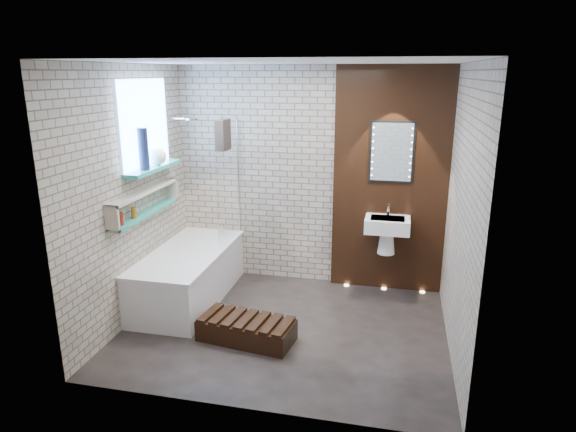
% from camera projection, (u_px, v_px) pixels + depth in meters
% --- Properties ---
extents(ground, '(3.20, 3.20, 0.00)m').
position_uv_depth(ground, '(285.00, 328.00, 5.10)').
color(ground, black).
rests_on(ground, ground).
extents(room_shell, '(3.24, 3.20, 2.60)m').
position_uv_depth(room_shell, '(285.00, 205.00, 4.74)').
color(room_shell, gray).
rests_on(room_shell, ground).
extents(walnut_panel, '(1.30, 0.06, 2.60)m').
position_uv_depth(walnut_panel, '(390.00, 182.00, 5.73)').
color(walnut_panel, black).
rests_on(walnut_panel, ground).
extents(clerestory_window, '(0.18, 1.00, 0.94)m').
position_uv_depth(clerestory_window, '(146.00, 133.00, 5.23)').
color(clerestory_window, '#7FADE0').
rests_on(clerestory_window, room_shell).
extents(display_niche, '(0.14, 1.30, 0.26)m').
position_uv_depth(display_niche, '(145.00, 203.00, 5.23)').
color(display_niche, teal).
rests_on(display_niche, room_shell).
extents(bathtub, '(0.79, 1.74, 0.70)m').
position_uv_depth(bathtub, '(189.00, 275.00, 5.69)').
color(bathtub, white).
rests_on(bathtub, ground).
extents(bath_screen, '(0.01, 0.78, 1.40)m').
position_uv_depth(bath_screen, '(228.00, 183.00, 5.76)').
color(bath_screen, white).
rests_on(bath_screen, bathtub).
extents(towel, '(0.10, 0.26, 0.33)m').
position_uv_depth(towel, '(223.00, 135.00, 5.49)').
color(towel, black).
rests_on(towel, bath_screen).
extents(shower_head, '(0.18, 0.18, 0.02)m').
position_uv_depth(shower_head, '(192.00, 119.00, 5.71)').
color(shower_head, silver).
rests_on(shower_head, room_shell).
extents(washbasin, '(0.50, 0.36, 0.58)m').
position_uv_depth(washbasin, '(387.00, 230.00, 5.69)').
color(washbasin, white).
rests_on(washbasin, walnut_panel).
extents(led_mirror, '(0.50, 0.02, 0.70)m').
position_uv_depth(led_mirror, '(392.00, 152.00, 5.60)').
color(led_mirror, black).
rests_on(led_mirror, walnut_panel).
extents(walnut_step, '(0.96, 0.53, 0.20)m').
position_uv_depth(walnut_step, '(246.00, 330.00, 4.85)').
color(walnut_step, black).
rests_on(walnut_step, ground).
extents(niche_bottles, '(0.06, 0.30, 0.12)m').
position_uv_depth(niche_bottles, '(128.00, 216.00, 4.89)').
color(niche_bottles, '#915216').
rests_on(niche_bottles, display_niche).
extents(sill_vases, '(0.18, 0.44, 0.43)m').
position_uv_depth(sill_vases, '(152.00, 153.00, 5.24)').
color(sill_vases, '#151F3A').
rests_on(sill_vases, clerestory_window).
extents(floor_uplights, '(0.96, 0.06, 0.01)m').
position_uv_depth(floor_uplights, '(384.00, 288.00, 6.02)').
color(floor_uplights, '#FFD899').
rests_on(floor_uplights, ground).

